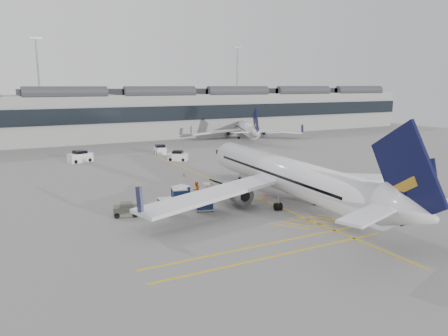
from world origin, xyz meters
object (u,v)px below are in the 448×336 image
ramp_agent_a (212,190)px  ramp_agent_b (196,190)px  baggage_cart_a (205,201)px  airliner_main (289,176)px  belt_loader (216,191)px  pushback_tug (126,210)px

ramp_agent_a → ramp_agent_b: 1.86m
baggage_cart_a → ramp_agent_a: 5.43m
airliner_main → ramp_agent_a: (-6.65, 6.42, -2.25)m
ramp_agent_b → baggage_cart_a: bearing=54.2°
airliner_main → ramp_agent_b: airliner_main is taller
airliner_main → ramp_agent_a: size_ratio=21.94×
airliner_main → belt_loader: (-5.75, 6.96, -2.56)m
belt_loader → pushback_tug: (-12.02, -2.94, 0.01)m
belt_loader → baggage_cart_a: bearing=-126.1°
baggage_cart_a → belt_loader: bearing=72.0°
baggage_cart_a → airliner_main: bearing=9.3°
airliner_main → belt_loader: 9.38m
pushback_tug → baggage_cart_a: bearing=3.5°
airliner_main → belt_loader: bearing=133.4°
belt_loader → pushback_tug: size_ratio=1.83×
belt_loader → ramp_agent_b: 2.60m
belt_loader → pushback_tug: bearing=-163.7°
airliner_main → baggage_cart_a: airliner_main is taller
ramp_agent_b → pushback_tug: bearing=-1.6°
belt_loader → pushback_tug: belt_loader is taller
airliner_main → pushback_tug: (-17.77, 4.02, -2.55)m
belt_loader → ramp_agent_a: 1.10m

